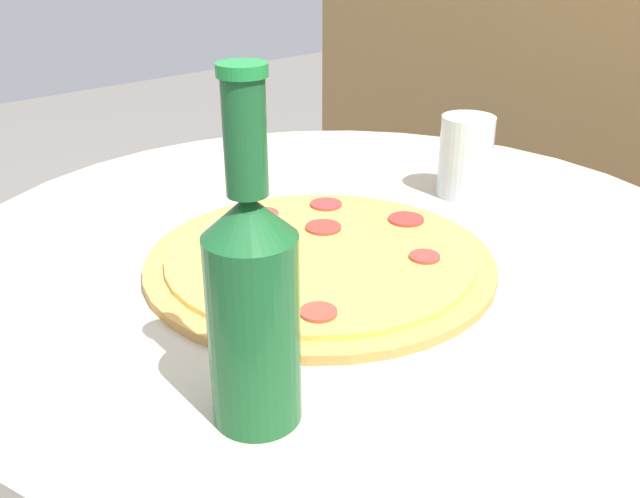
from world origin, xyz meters
The scene contains 4 objects.
table centered at (0.00, 0.00, 0.58)m, with size 0.90×0.90×0.74m.
pizza centered at (0.03, -0.06, 0.75)m, with size 0.37×0.37×0.02m.
beer_bottle centered at (0.18, -0.26, 0.84)m, with size 0.07×0.07×0.26m.
drinking_glass centered at (0.00, 0.22, 0.79)m, with size 0.07×0.07×0.11m.
Camera 1 is at (0.54, -0.51, 1.08)m, focal length 40.00 mm.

